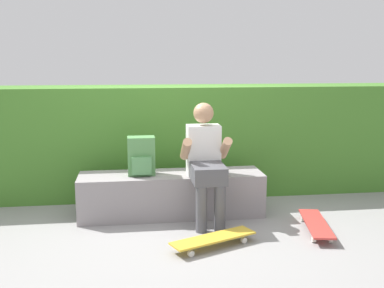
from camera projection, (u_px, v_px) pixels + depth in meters
ground_plane at (175, 225)px, 4.63m from camera, size 24.00×24.00×0.00m
bench_main at (171, 194)px, 4.91m from camera, size 1.93×0.50×0.45m
person_skater at (206, 159)px, 4.66m from camera, size 0.49×0.62×1.20m
skateboard_near_person at (213, 239)px, 4.09m from camera, size 0.81×0.51×0.09m
skateboard_beside_bench at (316, 224)px, 4.45m from camera, size 0.35×0.82×0.09m
backpack_on_bench at (141, 157)px, 4.78m from camera, size 0.28×0.23×0.40m
hedge_row at (189, 139)px, 5.74m from camera, size 6.27×0.77×1.32m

